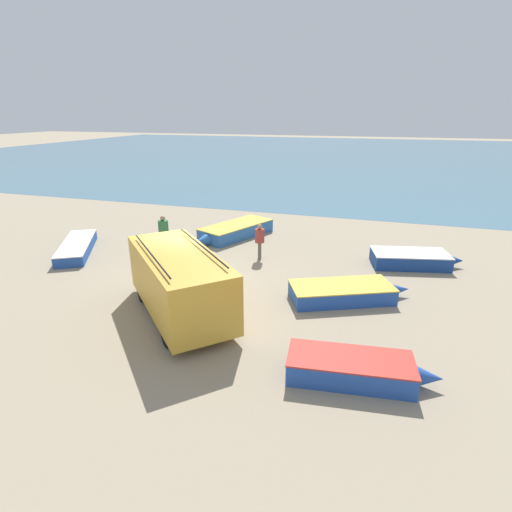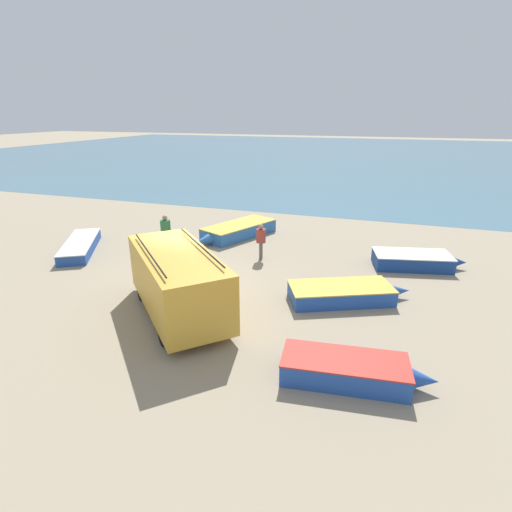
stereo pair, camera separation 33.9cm
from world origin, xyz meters
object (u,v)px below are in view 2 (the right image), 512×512
Objects in this scene: fishing_rowboat_1 at (350,370)px; fishing_rowboat_3 at (237,231)px; fisherman_1 at (166,230)px; fishing_rowboat_0 at (81,245)px; fisherman_0 at (261,238)px; fishing_rowboat_4 at (344,293)px; fishing_rowboat_2 at (415,260)px; parked_van at (177,280)px.

fishing_rowboat_3 is (-6.97, 10.30, 0.03)m from fishing_rowboat_1.
fisherman_1 is at bearing -10.48° from fishing_rowboat_3.
fisherman_0 is at bearing -110.04° from fishing_rowboat_0.
fishing_rowboat_4 is at bearing -127.32° from fishing_rowboat_0.
fishing_rowboat_2 is (14.99, 2.69, 0.06)m from fishing_rowboat_0.
fishing_rowboat_0 is 0.97× the size of fishing_rowboat_3.
parked_van reaches higher than fishing_rowboat_1.
fishing_rowboat_4 is at bearing 92.23° from fishing_rowboat_1.
fishing_rowboat_1 is 0.88× the size of fishing_rowboat_4.
fishing_rowboat_0 is at bearing 39.59° from fisherman_1.
fishing_rowboat_1 is at bearing -106.01° from fishing_rowboat_4.
fisherman_0 is at bearing 115.73° from fishing_rowboat_1.
fisherman_1 is (-2.25, -3.27, 0.72)m from fishing_rowboat_3.
fishing_rowboat_4 is at bearing -172.58° from fisherman_1.
fishing_rowboat_0 is at bearing -2.21° from fisherman_0.
fishing_rowboat_3 is at bearing -64.05° from fisherman_0.
fisherman_1 reaches higher than fishing_rowboat_0.
fishing_rowboat_4 is 5.12m from fisherman_0.
fishing_rowboat_2 is 0.78× the size of fishing_rowboat_3.
fishing_rowboat_2 is at bearing 35.03° from fishing_rowboat_4.
fishing_rowboat_0 is 1.29× the size of fishing_rowboat_1.
fishing_rowboat_0 is 1.24× the size of fishing_rowboat_2.
fisherman_1 is at bearing -10.52° from parked_van.
fishing_rowboat_1 is at bearing -144.67° from fishing_rowboat_0.
fishing_rowboat_4 is (4.98, 2.68, -0.89)m from parked_van.
parked_van is 1.30× the size of fishing_rowboat_2.
fishing_rowboat_1 is at bearing 58.15° from fishing_rowboat_3.
parked_van reaches higher than fishing_rowboat_3.
fisherman_1 is (-10.98, -1.59, 0.75)m from fishing_rowboat_2.
parked_van is 1.02× the size of fishing_rowboat_3.
fishing_rowboat_3 is (-8.72, 1.68, 0.03)m from fishing_rowboat_2.
fishing_rowboat_3 is at bearing -100.27° from fisherman_1.
fishing_rowboat_2 is 6.61m from fisherman_0.
fishing_rowboat_3 is (6.27, 4.37, 0.08)m from fishing_rowboat_0.
fisherman_0 is at bearing -53.78° from parked_van.
parked_van is at bearing 68.07° from fisherman_0.
parked_van is at bearing 156.26° from fishing_rowboat_1.
fishing_rowboat_1 is 12.43m from fishing_rowboat_3.
fishing_rowboat_1 is (5.66, -1.76, -0.87)m from parked_van.
parked_van is at bearing -149.37° from fishing_rowboat_0.
fishing_rowboat_0 is 7.65m from fishing_rowboat_3.
fishing_rowboat_4 reaches higher than fishing_rowboat_0.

